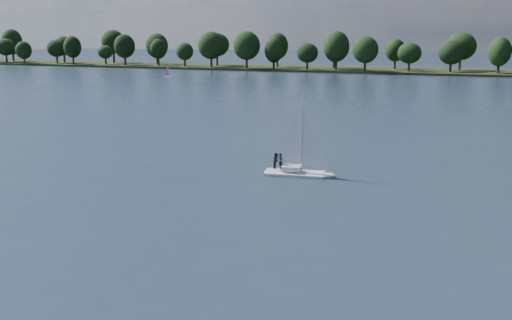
# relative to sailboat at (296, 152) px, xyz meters

# --- Properties ---
(ground) EXTENTS (700.00, 700.00, 0.00)m
(ground) POSITION_rel_sailboat_xyz_m (-6.22, 59.74, -2.40)
(ground) COLOR #233342
(ground) RESTS_ON ground
(far_shore) EXTENTS (660.00, 40.00, 1.50)m
(far_shore) POSITION_rel_sailboat_xyz_m (-6.22, 171.74, -2.40)
(far_shore) COLOR black
(far_shore) RESTS_ON ground
(sailboat) EXTENTS (6.69, 2.62, 8.58)m
(sailboat) POSITION_rel_sailboat_xyz_m (0.00, 0.00, 0.00)
(sailboat) COLOR silver
(sailboat) RESTS_ON ground
(dinghy_pink) EXTENTS (2.93, 1.16, 4.67)m
(dinghy_pink) POSITION_rel_sailboat_xyz_m (-78.70, 113.43, -1.29)
(dinghy_pink) COLOR white
(dinghy_pink) RESTS_ON ground
(pontoon) EXTENTS (4.38, 2.96, 0.50)m
(pontoon) POSITION_rel_sailboat_xyz_m (-167.15, 155.66, -2.40)
(pontoon) COLOR #505355
(pontoon) RESTS_ON ground
(treeline) EXTENTS (563.03, 73.91, 18.04)m
(treeline) POSITION_rel_sailboat_xyz_m (-7.38, 168.17, 5.74)
(treeline) COLOR black
(treeline) RESTS_ON ground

